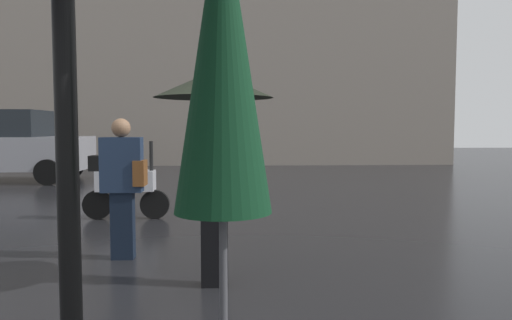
{
  "coord_description": "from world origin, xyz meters",
  "views": [
    {
      "loc": [
        1.06,
        -2.89,
        1.46
      ],
      "look_at": [
        1.36,
        4.03,
        0.98
      ],
      "focal_mm": 34.02,
      "sensor_mm": 36.0,
      "label": 1
    }
  ],
  "objects_px": {
    "parked_scooter": "(123,184)",
    "pedestrian_with_umbrella": "(214,110)",
    "folded_patio_umbrella_near": "(222,72)",
    "parked_car_left": "(8,145)",
    "pedestrian_with_bag": "(124,180)"
  },
  "relations": [
    {
      "from": "parked_scooter",
      "to": "pedestrian_with_umbrella",
      "type": "bearing_deg",
      "value": -73.23
    },
    {
      "from": "folded_patio_umbrella_near",
      "to": "parked_car_left",
      "type": "bearing_deg",
      "value": 118.37
    },
    {
      "from": "pedestrian_with_umbrella",
      "to": "pedestrian_with_bag",
      "type": "relative_size",
      "value": 1.26
    },
    {
      "from": "folded_patio_umbrella_near",
      "to": "pedestrian_with_umbrella",
      "type": "relative_size",
      "value": 1.25
    },
    {
      "from": "pedestrian_with_umbrella",
      "to": "parked_scooter",
      "type": "xyz_separation_m",
      "value": [
        -1.58,
        3.3,
        -1.05
      ]
    },
    {
      "from": "pedestrian_with_bag",
      "to": "parked_car_left",
      "type": "bearing_deg",
      "value": 145.15
    },
    {
      "from": "parked_scooter",
      "to": "parked_car_left",
      "type": "distance_m",
      "value": 6.96
    },
    {
      "from": "folded_patio_umbrella_near",
      "to": "parked_car_left",
      "type": "height_order",
      "value": "folded_patio_umbrella_near"
    },
    {
      "from": "folded_patio_umbrella_near",
      "to": "pedestrian_with_umbrella",
      "type": "bearing_deg",
      "value": 93.41
    },
    {
      "from": "pedestrian_with_umbrella",
      "to": "parked_scooter",
      "type": "bearing_deg",
      "value": -39.62
    },
    {
      "from": "folded_patio_umbrella_near",
      "to": "pedestrian_with_bag",
      "type": "height_order",
      "value": "folded_patio_umbrella_near"
    },
    {
      "from": "folded_patio_umbrella_near",
      "to": "pedestrian_with_umbrella",
      "type": "height_order",
      "value": "folded_patio_umbrella_near"
    },
    {
      "from": "pedestrian_with_umbrella",
      "to": "pedestrian_with_bag",
      "type": "distance_m",
      "value": 1.59
    },
    {
      "from": "folded_patio_umbrella_near",
      "to": "pedestrian_with_bag",
      "type": "xyz_separation_m",
      "value": [
        -1.17,
        3.28,
        -0.81
      ]
    },
    {
      "from": "parked_scooter",
      "to": "parked_car_left",
      "type": "xyz_separation_m",
      "value": [
        -4.27,
        5.48,
        0.41
      ]
    }
  ]
}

